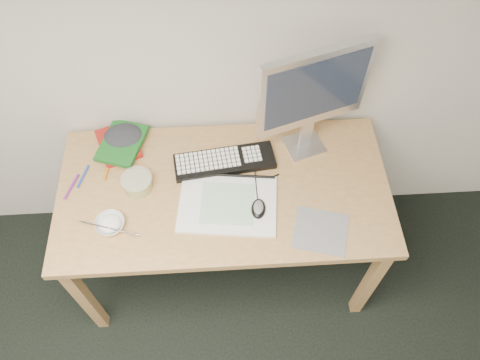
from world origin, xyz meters
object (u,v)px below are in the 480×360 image
object	(u,v)px
keyboard	(225,161)
rice_bowl	(110,224)
sketchpad	(228,204)
monitor	(314,92)
desk	(224,199)

from	to	relation	value
keyboard	rice_bowl	bearing A→B (deg)	-155.61
sketchpad	rice_bowl	world-z (taller)	rice_bowl
sketchpad	monitor	size ratio (longest dim) A/B	0.74
keyboard	rice_bowl	distance (m)	0.55
sketchpad	keyboard	world-z (taller)	keyboard
keyboard	rice_bowl	world-z (taller)	rice_bowl
monitor	keyboard	bearing A→B (deg)	174.16
keyboard	rice_bowl	size ratio (longest dim) A/B	3.69
keyboard	monitor	size ratio (longest dim) A/B	0.81
desk	rice_bowl	distance (m)	0.49
sketchpad	rice_bowl	distance (m)	0.48
sketchpad	keyboard	size ratio (longest dim) A/B	0.92
sketchpad	keyboard	bearing A→B (deg)	97.72
desk	keyboard	size ratio (longest dim) A/B	3.22
desk	monitor	xyz separation A→B (m)	(0.37, 0.21, 0.42)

